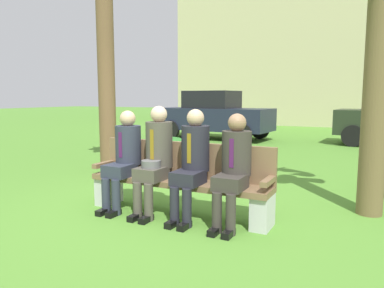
% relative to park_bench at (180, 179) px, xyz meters
% --- Properties ---
extents(ground_plane, '(80.00, 80.00, 0.00)m').
position_rel_park_bench_xyz_m(ground_plane, '(-0.22, -0.04, -0.44)').
color(ground_plane, '#538D2F').
extents(park_bench, '(2.38, 0.44, 0.90)m').
position_rel_park_bench_xyz_m(park_bench, '(0.00, 0.00, 0.00)').
color(park_bench, brown).
rests_on(park_bench, ground).
extents(seated_man_leftmost, '(0.34, 0.72, 1.29)m').
position_rel_park_bench_xyz_m(seated_man_leftmost, '(-0.76, -0.13, 0.29)').
color(seated_man_leftmost, '#2D3342').
rests_on(seated_man_leftmost, ground).
extents(seated_man_centerleft, '(0.34, 0.72, 1.36)m').
position_rel_park_bench_xyz_m(seated_man_centerleft, '(-0.28, -0.13, 0.31)').
color(seated_man_centerleft, '#4C473D').
rests_on(seated_man_centerleft, ground).
extents(seated_man_centerright, '(0.34, 0.72, 1.33)m').
position_rel_park_bench_xyz_m(seated_man_centerright, '(0.24, -0.13, 0.30)').
color(seated_man_centerright, '#23232D').
rests_on(seated_man_centerright, ground).
extents(seated_man_rightmost, '(0.34, 0.72, 1.29)m').
position_rel_park_bench_xyz_m(seated_man_rightmost, '(0.76, -0.13, 0.28)').
color(seated_man_rightmost, '#38332D').
rests_on(seated_man_rightmost, ground).
extents(shrub_near_bench, '(0.90, 0.83, 0.56)m').
position_rel_park_bench_xyz_m(shrub_near_bench, '(-1.99, 3.29, -0.16)').
color(shrub_near_bench, '#2E7629').
rests_on(shrub_near_bench, ground).
extents(parked_car_near, '(4.02, 1.97, 1.68)m').
position_rel_park_bench_xyz_m(parked_car_near, '(-2.93, 7.97, 0.40)').
color(parked_car_near, '#1E2338').
rests_on(parked_car_near, ground).
extents(building_backdrop, '(14.00, 9.33, 9.31)m').
position_rel_park_bench_xyz_m(building_backdrop, '(-1.52, 19.31, 4.24)').
color(building_backdrop, '#C1BA8B').
rests_on(building_backdrop, ground).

